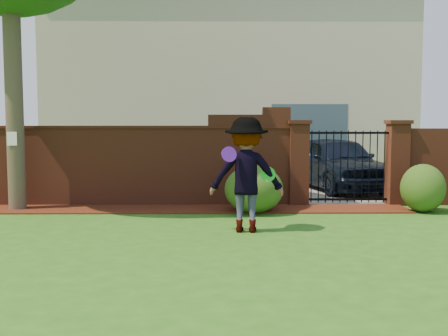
{
  "coord_description": "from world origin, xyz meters",
  "views": [
    {
      "loc": [
        0.61,
        -7.7,
        1.84
      ],
      "look_at": [
        0.72,
        1.4,
        1.05
      ],
      "focal_mm": 42.61,
      "sensor_mm": 36.0,
      "label": 1
    }
  ],
  "objects_px": {
    "man": "(246,175)",
    "frisbee_purple": "(229,154)",
    "car": "(341,163)",
    "frisbee_green": "(268,174)"
  },
  "relations": [
    {
      "from": "man",
      "to": "frisbee_purple",
      "type": "bearing_deg",
      "value": 45.31
    },
    {
      "from": "man",
      "to": "frisbee_purple",
      "type": "distance_m",
      "value": 0.52
    },
    {
      "from": "man",
      "to": "car",
      "type": "bearing_deg",
      "value": -113.01
    },
    {
      "from": "frisbee_green",
      "to": "car",
      "type": "bearing_deg",
      "value": 65.54
    },
    {
      "from": "car",
      "to": "man",
      "type": "bearing_deg",
      "value": -129.91
    },
    {
      "from": "car",
      "to": "frisbee_green",
      "type": "relative_size",
      "value": 17.1
    },
    {
      "from": "man",
      "to": "frisbee_purple",
      "type": "xyz_separation_m",
      "value": [
        -0.29,
        -0.24,
        0.36
      ]
    },
    {
      "from": "car",
      "to": "man",
      "type": "xyz_separation_m",
      "value": [
        -2.84,
        -5.36,
        0.23
      ]
    },
    {
      "from": "frisbee_purple",
      "to": "frisbee_green",
      "type": "distance_m",
      "value": 0.74
    },
    {
      "from": "car",
      "to": "man",
      "type": "relative_size",
      "value": 2.24
    }
  ]
}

